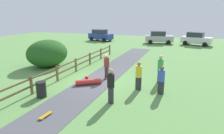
# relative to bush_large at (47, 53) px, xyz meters

# --- Properties ---
(ground_plane) EXTENTS (60.00, 60.00, 0.00)m
(ground_plane) POSITION_rel_bush_large_xyz_m (5.84, -2.03, -1.18)
(ground_plane) COLOR #60934C
(asphalt_path) EXTENTS (2.40, 28.00, 0.02)m
(asphalt_path) POSITION_rel_bush_large_xyz_m (5.84, -2.03, -1.17)
(asphalt_path) COLOR #515156
(asphalt_path) RESTS_ON ground_plane
(wooden_fence) EXTENTS (0.12, 18.12, 1.10)m
(wooden_fence) POSITION_rel_bush_large_xyz_m (3.24, -2.03, -0.52)
(wooden_fence) COLOR brown
(wooden_fence) RESTS_ON ground_plane
(bush_large) EXTENTS (3.28, 3.93, 2.37)m
(bush_large) POSITION_rel_bush_large_xyz_m (0.00, 0.00, 0.00)
(bush_large) COLOR #23561E
(bush_large) RESTS_ON ground_plane
(trash_bin) EXTENTS (0.56, 0.56, 0.90)m
(trash_bin) POSITION_rel_bush_large_xyz_m (4.04, -6.03, -0.73)
(trash_bin) COLOR black
(trash_bin) RESTS_ON ground_plane
(skater_riding) EXTENTS (0.42, 0.82, 1.77)m
(skater_riding) POSITION_rel_bush_large_xyz_m (6.22, -1.53, -0.18)
(skater_riding) COLOR #B23326
(skater_riding) RESTS_ON asphalt_path
(skater_fallen) EXTENTS (1.59, 1.55, 0.36)m
(skater_fallen) POSITION_rel_bush_large_xyz_m (5.57, -3.22, -0.98)
(skater_fallen) COLOR red
(skater_fallen) RESTS_ON asphalt_path
(skateboard_loose) EXTENTS (0.24, 0.81, 0.08)m
(skateboard_loose) POSITION_rel_bush_large_xyz_m (5.74, -7.91, -1.10)
(skateboard_loose) COLOR #BF8C19
(skateboard_loose) RESTS_ON asphalt_path
(bystander_yellow) EXTENTS (0.52, 0.52, 1.76)m
(bystander_yellow) POSITION_rel_bush_large_xyz_m (8.92, -3.01, -0.21)
(bystander_yellow) COLOR #2D2D33
(bystander_yellow) RESTS_ON ground_plane
(bystander_blue) EXTENTS (0.53, 0.53, 1.68)m
(bystander_blue) POSITION_rel_bush_large_xyz_m (10.31, -3.24, -0.26)
(bystander_blue) COLOR #2D2D33
(bystander_blue) RESTS_ON ground_plane
(bystander_black) EXTENTS (0.54, 0.54, 1.88)m
(bystander_black) POSITION_rel_bush_large_xyz_m (8.00, -5.43, -0.13)
(bystander_black) COLOR #2D2D33
(bystander_black) RESTS_ON ground_plane
(bystander_green) EXTENTS (0.42, 0.42, 1.87)m
(bystander_green) POSITION_rel_bush_large_xyz_m (9.97, -1.08, -0.14)
(bystander_green) COLOR #2D2D33
(bystander_green) RESTS_ON ground_plane
(parked_car_white) EXTENTS (4.49, 2.76, 1.92)m
(parked_car_white) POSITION_rel_bush_large_xyz_m (12.68, 17.89, -0.22)
(parked_car_white) COLOR silver
(parked_car_white) RESTS_ON ground_plane
(parked_car_silver) EXTENTS (4.46, 2.66, 1.92)m
(parked_car_silver) POSITION_rel_bush_large_xyz_m (7.26, 17.87, -0.22)
(parked_car_silver) COLOR #B7B7BC
(parked_car_silver) RESTS_ON ground_plane
(parked_car_blue) EXTENTS (4.49, 2.75, 1.92)m
(parked_car_blue) POSITION_rel_bush_large_xyz_m (-2.60, 17.89, -0.22)
(parked_car_blue) COLOR #283D99
(parked_car_blue) RESTS_ON ground_plane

